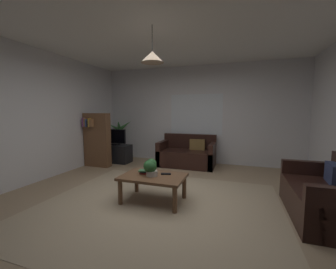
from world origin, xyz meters
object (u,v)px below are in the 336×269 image
Objects in this scene: couch_under_window at (187,155)px; coffee_table at (153,179)px; tv_stand at (115,153)px; potted_palm_corner at (120,141)px; book_on_table_2 at (144,171)px; tv at (114,137)px; book_on_table_1 at (145,172)px; couch_right_side at (327,199)px; remote_on_table_0 at (166,174)px; pendant_lamp at (152,57)px; bookshelf_corner at (97,139)px; potted_plant_on_table at (151,167)px; book_on_table_0 at (145,173)px.

couch_under_window is 2.38m from coffee_table.
potted_palm_corner is (-0.17, 0.55, 0.29)m from tv_stand.
tv is (-1.89, 2.06, 0.25)m from book_on_table_2.
book_on_table_1 is 0.84× the size of book_on_table_2.
couch_right_side is 8.77× the size of remote_on_table_0.
couch_right_side is 3.13m from pendant_lamp.
bookshelf_corner reaches higher than couch_right_side.
remote_on_table_0 is at bearing 32.86° from potted_plant_on_table.
bookshelf_corner is at bearing -108.88° from tv_stand.
remote_on_table_0 is (-2.24, -0.12, 0.16)m from couch_right_side.
couch_right_side is at bearing 76.94° from remote_on_table_0.
book_on_table_0 is 0.02m from book_on_table_1.
potted_palm_corner is (-2.21, 2.68, -0.03)m from potted_plant_on_table.
book_on_table_0 is 0.17× the size of tv_stand.
couch_under_window is 11.34× the size of book_on_table_1.
couch_under_window is at bearing 8.25° from tv.
tv_stand is 0.71× the size of potted_palm_corner.
book_on_table_2 is 0.12× the size of potted_palm_corner.
tv_stand is at bearing 133.71° from potted_plant_on_table.
couch_under_window is 2.69× the size of pendant_lamp.
remote_on_table_0 is at bearing -46.49° from potted_palm_corner.
couch_right_side is at bearing -22.49° from tv.
potted_palm_corner is at bearing 107.48° from tv_stand.
potted_palm_corner is at bearing 130.16° from pendant_lamp.
pendant_lamp reaches higher than couch_right_side.
pendant_lamp is (2.25, -1.56, 1.53)m from bookshelf_corner.
book_on_table_0 is 0.11× the size of bookshelf_corner.
book_on_table_0 is (-2.58, -0.19, 0.16)m from couch_right_side.
coffee_table is (-2.41, -0.23, 0.08)m from couch_right_side.
tv reaches higher than couch_under_window.
pendant_lamp is at bearing -74.57° from remote_on_table_0.
tv_stand is 0.74m from bookshelf_corner.
tv is at bearing -112.49° from couch_right_side.
potted_palm_corner is at bearing -152.60° from remote_on_table_0.
couch_right_side is 2.57× the size of pendant_lamp.
tv is (-2.04, 2.11, 0.16)m from potted_plant_on_table.
pendant_lamp is at bearing 39.71° from potted_plant_on_table.
remote_on_table_0 is at bearing -86.95° from couch_right_side.
coffee_table is 2.76m from bookshelf_corner.
pendant_lamp is (2.07, -2.10, 2.00)m from tv_stand.
pendant_lamp is at bearing -45.52° from tv_stand.
tv_stand is 1.65× the size of pendant_lamp.
couch_right_side is at bearing -27.54° from potted_palm_corner.
book_on_table_0 is at bearing 165.44° from coffee_table.
potted_plant_on_table is 0.21× the size of potted_palm_corner.
tv_stand is 3.56m from pendant_lamp.
tv_stand is (-1.89, 2.08, -0.23)m from book_on_table_2.
bookshelf_corner reaches higher than book_on_table_1.
tv reaches higher than couch_right_side.
bookshelf_corner is 2.57× the size of pendant_lamp.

